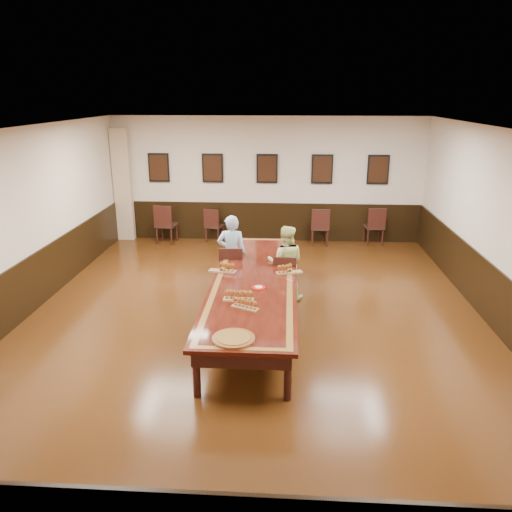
# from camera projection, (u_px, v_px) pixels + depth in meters

# --- Properties ---
(floor) EXTENTS (8.00, 10.00, 0.02)m
(floor) POSITION_uv_depth(u_px,v_px,m) (254.00, 320.00, 8.61)
(floor) COLOR black
(floor) RESTS_ON ground
(ceiling) EXTENTS (8.00, 10.00, 0.02)m
(ceiling) POSITION_uv_depth(u_px,v_px,m) (254.00, 129.00, 7.61)
(ceiling) COLOR white
(ceiling) RESTS_ON floor
(wall_back) EXTENTS (8.00, 0.02, 3.20)m
(wall_back) POSITION_uv_depth(u_px,v_px,m) (267.00, 180.00, 12.86)
(wall_back) COLOR beige
(wall_back) RESTS_ON floor
(wall_front) EXTENTS (8.00, 0.02, 3.20)m
(wall_front) POSITION_uv_depth(u_px,v_px,m) (204.00, 425.00, 3.36)
(wall_front) COLOR beige
(wall_front) RESTS_ON floor
(wall_left) EXTENTS (0.02, 10.00, 3.20)m
(wall_left) POSITION_uv_depth(u_px,v_px,m) (16.00, 227.00, 8.35)
(wall_left) COLOR beige
(wall_left) RESTS_ON floor
(wall_right) EXTENTS (0.02, 10.00, 3.20)m
(wall_right) POSITION_uv_depth(u_px,v_px,m) (507.00, 235.00, 7.87)
(wall_right) COLOR beige
(wall_right) RESTS_ON floor
(chair_man) EXTENTS (0.47, 0.51, 0.96)m
(chair_man) POSITION_uv_depth(u_px,v_px,m) (232.00, 269.00, 9.67)
(chair_man) COLOR black
(chair_man) RESTS_ON floor
(chair_woman) EXTENTS (0.45, 0.49, 0.91)m
(chair_woman) POSITION_uv_depth(u_px,v_px,m) (285.00, 277.00, 9.31)
(chair_woman) COLOR black
(chair_woman) RESTS_ON floor
(spare_chair_a) EXTENTS (0.55, 0.58, 1.02)m
(spare_chair_a) POSITION_uv_depth(u_px,v_px,m) (166.00, 224.00, 12.91)
(spare_chair_a) COLOR black
(spare_chair_a) RESTS_ON floor
(spare_chair_b) EXTENTS (0.52, 0.55, 0.89)m
(spare_chair_b) POSITION_uv_depth(u_px,v_px,m) (214.00, 225.00, 13.07)
(spare_chair_b) COLOR black
(spare_chair_b) RESTS_ON floor
(spare_chair_c) EXTENTS (0.46, 0.50, 0.97)m
(spare_chair_c) POSITION_uv_depth(u_px,v_px,m) (320.00, 226.00, 12.76)
(spare_chair_c) COLOR black
(spare_chair_c) RESTS_ON floor
(spare_chair_d) EXTENTS (0.52, 0.55, 0.98)m
(spare_chair_d) POSITION_uv_depth(u_px,v_px,m) (374.00, 225.00, 12.81)
(spare_chair_d) COLOR black
(spare_chair_d) RESTS_ON floor
(person_man) EXTENTS (0.57, 0.39, 1.53)m
(person_man) POSITION_uv_depth(u_px,v_px,m) (232.00, 254.00, 9.68)
(person_man) COLOR #5084CA
(person_man) RESTS_ON floor
(person_woman) EXTENTS (0.73, 0.59, 1.42)m
(person_woman) POSITION_uv_depth(u_px,v_px,m) (286.00, 263.00, 9.32)
(person_woman) COLOR #D8E18D
(person_woman) RESTS_ON floor
(pink_phone) EXTENTS (0.12, 0.14, 0.01)m
(pink_phone) POSITION_uv_depth(u_px,v_px,m) (290.00, 280.00, 8.31)
(pink_phone) COLOR #D6476F
(pink_phone) RESTS_ON conference_table
(curtain) EXTENTS (0.45, 0.18, 2.90)m
(curtain) POSITION_uv_depth(u_px,v_px,m) (123.00, 185.00, 12.96)
(curtain) COLOR tan
(curtain) RESTS_ON floor
(wainscoting) EXTENTS (8.00, 10.00, 1.00)m
(wainscoting) POSITION_uv_depth(u_px,v_px,m) (254.00, 293.00, 8.45)
(wainscoting) COLOR black
(wainscoting) RESTS_ON floor
(conference_table) EXTENTS (1.40, 5.00, 0.76)m
(conference_table) POSITION_uv_depth(u_px,v_px,m) (254.00, 287.00, 8.42)
(conference_table) COLOR black
(conference_table) RESTS_ON floor
(posters) EXTENTS (6.14, 0.04, 0.74)m
(posters) POSITION_uv_depth(u_px,v_px,m) (267.00, 169.00, 12.70)
(posters) COLOR black
(posters) RESTS_ON wall_back
(flight_a) EXTENTS (0.49, 0.22, 0.18)m
(flight_a) POSITION_uv_depth(u_px,v_px,m) (224.00, 268.00, 8.69)
(flight_a) COLOR olive
(flight_a) RESTS_ON conference_table
(flight_b) EXTENTS (0.47, 0.26, 0.17)m
(flight_b) POSITION_uv_depth(u_px,v_px,m) (287.00, 269.00, 8.63)
(flight_b) COLOR olive
(flight_b) RESTS_ON conference_table
(flight_c) EXTENTS (0.46, 0.16, 0.17)m
(flight_c) POSITION_uv_depth(u_px,v_px,m) (238.00, 296.00, 7.49)
(flight_c) COLOR olive
(flight_c) RESTS_ON conference_table
(flight_d) EXTENTS (0.43, 0.29, 0.15)m
(flight_d) POSITION_uv_depth(u_px,v_px,m) (245.00, 304.00, 7.22)
(flight_d) COLOR olive
(flight_d) RESTS_ON conference_table
(red_plate_grp) EXTENTS (0.22, 0.22, 0.03)m
(red_plate_grp) POSITION_uv_depth(u_px,v_px,m) (259.00, 288.00, 7.99)
(red_plate_grp) COLOR red
(red_plate_grp) RESTS_ON conference_table
(carved_platter) EXTENTS (0.59, 0.59, 0.04)m
(carved_platter) POSITION_uv_depth(u_px,v_px,m) (234.00, 339.00, 6.31)
(carved_platter) COLOR #612F13
(carved_platter) RESTS_ON conference_table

